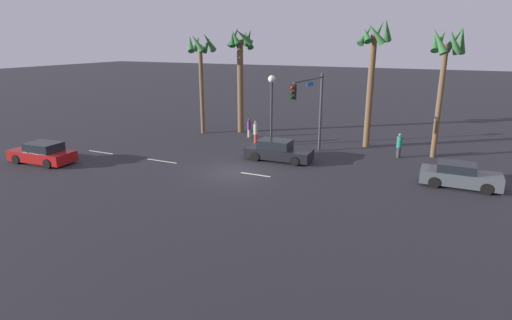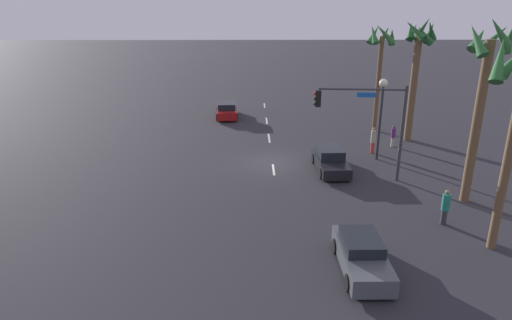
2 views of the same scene
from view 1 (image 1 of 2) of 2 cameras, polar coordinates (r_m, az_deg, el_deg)
name	(u,v)px [view 1 (image 1 of 2)]	position (r m, az deg, el deg)	size (l,w,h in m)	color
ground_plane	(236,172)	(26.42, -2.77, -1.65)	(220.00, 220.00, 0.00)	#28282D
lane_stripe_0	(40,143)	(38.00, -27.61, 2.05)	(2.18, 0.14, 0.01)	silver
lane_stripe_1	(101,152)	(33.13, -20.60, 1.02)	(2.34, 0.14, 0.01)	silver
lane_stripe_2	(162,161)	(29.47, -12.85, -0.14)	(2.49, 0.14, 0.01)	silver
lane_stripe_3	(256,175)	(25.84, -0.06, -2.03)	(2.03, 0.14, 0.01)	silver
car_0	(459,176)	(26.30, 26.26, -1.97)	(4.27, 1.80, 1.38)	#474C51
car_1	(42,154)	(31.72, -27.38, 0.80)	(4.64, 2.15, 1.43)	maroon
car_2	(278,151)	(28.84, 3.02, 1.24)	(4.68, 1.98, 1.44)	black
traffic_signal	(311,102)	(29.39, 7.66, 7.98)	(0.70, 5.33, 5.78)	#38383D
streetlamp	(272,96)	(32.21, 2.16, 8.77)	(0.56, 0.56, 5.53)	#2D2D33
pedestrian_0	(249,127)	(35.67, -0.98, 4.51)	(0.46, 0.46, 1.64)	#B2A58C
pedestrian_1	(399,145)	(31.09, 19.15, 1.98)	(0.52, 0.52, 1.78)	#333338
pedestrian_2	(256,132)	(33.31, -0.05, 3.92)	(0.38, 0.38, 1.89)	#BF3833
palm_tree_0	(241,58)	(37.25, -2.12, 13.82)	(2.82, 2.72, 9.32)	brown
palm_tree_1	(373,60)	(32.91, 15.81, 13.19)	(2.56, 2.55, 9.69)	brown
palm_tree_2	(201,57)	(36.92, -7.65, 13.86)	(2.59, 2.42, 8.81)	brown
palm_tree_3	(446,57)	(31.30, 24.71, 12.77)	(2.46, 2.82, 9.06)	brown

